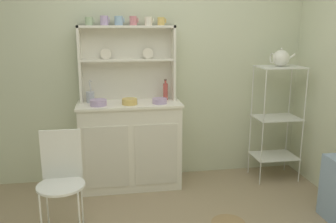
# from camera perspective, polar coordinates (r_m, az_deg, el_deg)

# --- Properties ---
(wall_back) EXTENTS (3.84, 0.05, 2.50)m
(wall_back) POSITION_cam_1_polar(r_m,az_deg,el_deg) (3.79, -2.08, 7.83)
(wall_back) COLOR beige
(wall_back) RESTS_ON ground
(hutch_cabinet) EXTENTS (1.03, 0.45, 0.88)m
(hutch_cabinet) POSITION_cam_1_polar(r_m,az_deg,el_deg) (3.68, -6.04, -5.14)
(hutch_cabinet) COLOR white
(hutch_cabinet) RESTS_ON ground
(hutch_shelf_unit) EXTENTS (0.96, 0.18, 0.75)m
(hutch_shelf_unit) POSITION_cam_1_polar(r_m,az_deg,el_deg) (3.67, -6.53, 8.55)
(hutch_shelf_unit) COLOR silver
(hutch_shelf_unit) RESTS_ON hutch_cabinet
(bakers_rack) EXTENTS (0.46, 0.34, 1.22)m
(bakers_rack) POSITION_cam_1_polar(r_m,az_deg,el_deg) (3.94, 17.00, -0.23)
(bakers_rack) COLOR silver
(bakers_rack) RESTS_ON ground
(wire_chair) EXTENTS (0.36, 0.36, 0.85)m
(wire_chair) POSITION_cam_1_polar(r_m,az_deg,el_deg) (2.89, -16.68, -9.60)
(wire_chair) COLOR white
(wire_chair) RESTS_ON ground
(cup_sage_0) EXTENTS (0.09, 0.07, 0.08)m
(cup_sage_0) POSITION_cam_1_polar(r_m,az_deg,el_deg) (3.61, -12.48, 13.90)
(cup_sage_0) COLOR #9EB78E
(cup_sage_0) RESTS_ON hutch_shelf_unit
(cup_lilac_1) EXTENTS (0.09, 0.08, 0.09)m
(cup_lilac_1) POSITION_cam_1_polar(r_m,az_deg,el_deg) (3.61, -10.12, 14.12)
(cup_lilac_1) COLOR #B79ECC
(cup_lilac_1) RESTS_ON hutch_shelf_unit
(cup_sky_2) EXTENTS (0.09, 0.08, 0.09)m
(cup_sky_2) POSITION_cam_1_polar(r_m,az_deg,el_deg) (3.61, -7.86, 14.18)
(cup_sky_2) COLOR #8EB2D1
(cup_sky_2) RESTS_ON hutch_shelf_unit
(cup_rose_3) EXTENTS (0.09, 0.07, 0.09)m
(cup_rose_3) POSITION_cam_1_polar(r_m,az_deg,el_deg) (3.62, -5.54, 14.23)
(cup_rose_3) COLOR #D17A84
(cup_rose_3) RESTS_ON hutch_shelf_unit
(cup_cream_4) EXTENTS (0.09, 0.07, 0.08)m
(cup_cream_4) POSITION_cam_1_polar(r_m,az_deg,el_deg) (3.63, -3.14, 14.23)
(cup_cream_4) COLOR silver
(cup_cream_4) RESTS_ON hutch_shelf_unit
(cup_gold_5) EXTENTS (0.08, 0.07, 0.08)m
(cup_gold_5) POSITION_cam_1_polar(r_m,az_deg,el_deg) (3.65, -1.09, 14.21)
(cup_gold_5) COLOR #DBB760
(cup_gold_5) RESTS_ON hutch_shelf_unit
(bowl_mixing_large) EXTENTS (0.16, 0.16, 0.06)m
(bowl_mixing_large) POSITION_cam_1_polar(r_m,az_deg,el_deg) (3.49, -11.06, 1.41)
(bowl_mixing_large) COLOR #B79ECC
(bowl_mixing_large) RESTS_ON hutch_cabinet
(bowl_floral_medium) EXTENTS (0.15, 0.15, 0.06)m
(bowl_floral_medium) POSITION_cam_1_polar(r_m,az_deg,el_deg) (3.49, -6.15, 1.60)
(bowl_floral_medium) COLOR #DBB760
(bowl_floral_medium) RESTS_ON hutch_cabinet
(bowl_cream_small) EXTENTS (0.14, 0.14, 0.05)m
(bowl_cream_small) POSITION_cam_1_polar(r_m,az_deg,el_deg) (3.52, -1.28, 1.72)
(bowl_cream_small) COLOR #B79ECC
(bowl_cream_small) RESTS_ON hutch_cabinet
(jam_bottle) EXTENTS (0.05, 0.05, 0.22)m
(jam_bottle) POSITION_cam_1_polar(r_m,az_deg,el_deg) (3.68, -0.41, 3.26)
(jam_bottle) COLOR #B74C47
(jam_bottle) RESTS_ON hutch_cabinet
(utensil_jar) EXTENTS (0.08, 0.08, 0.23)m
(utensil_jar) POSITION_cam_1_polar(r_m,az_deg,el_deg) (3.63, -12.28, 2.30)
(utensil_jar) COLOR #B2B7C6
(utensil_jar) RESTS_ON hutch_cabinet
(porcelain_teapot) EXTENTS (0.26, 0.17, 0.19)m
(porcelain_teapot) POSITION_cam_1_polar(r_m,az_deg,el_deg) (3.85, 17.57, 8.12)
(porcelain_teapot) COLOR white
(porcelain_teapot) RESTS_ON bakers_rack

